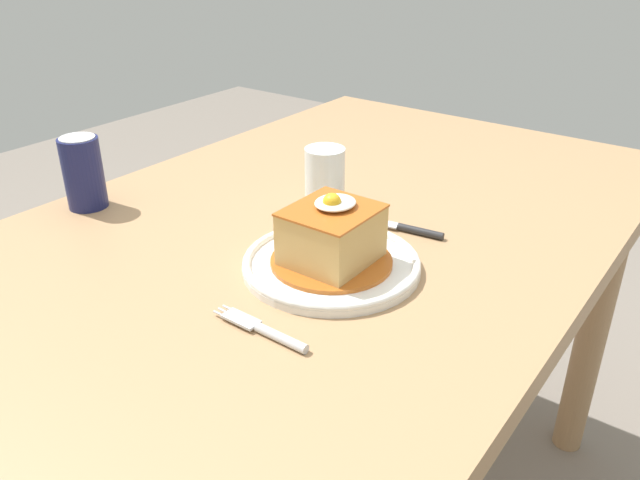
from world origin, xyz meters
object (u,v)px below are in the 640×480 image
Objects in this scene: main_plate at (331,263)px; fork at (268,332)px; soda_can at (83,173)px; drinking_glass at (325,182)px; knife at (406,228)px.

main_plate is 0.18m from fork.
soda_can reaches higher than drinking_glass.
main_plate is 2.03× the size of soda_can.
soda_can is at bearing 98.67° from main_plate.
main_plate is at bearing -141.46° from drinking_glass.
fork is 0.39m from drinking_glass.
drinking_glass reaches higher than main_plate.
fork is 1.14× the size of soda_can.
main_plate is 2.40× the size of drinking_glass.
knife is at bearing 1.07° from fork.
drinking_glass is (0.00, 0.16, 0.04)m from knife.
soda_can is 0.41m from drinking_glass.
main_plate is at bearing 10.56° from fork.
main_plate is 0.17m from knife.
fork is 0.51m from soda_can.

